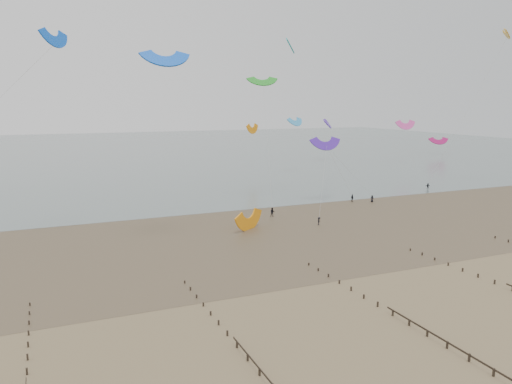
# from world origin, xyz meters

# --- Properties ---
(ground) EXTENTS (500.00, 500.00, 0.00)m
(ground) POSITION_xyz_m (0.00, 0.00, 0.00)
(ground) COLOR brown
(ground) RESTS_ON ground
(sea_and_shore) EXTENTS (500.00, 665.00, 0.03)m
(sea_and_shore) POSITION_xyz_m (-4.08, 34.40, 0.01)
(sea_and_shore) COLOR #475654
(sea_and_shore) RESTS_ON ground
(groynes) EXTENTS (72.16, 50.16, 1.00)m
(groynes) POSITION_xyz_m (4.00, -19.05, 0.47)
(groynes) COLOR black
(groynes) RESTS_ON ground
(kitesurfers) EXTENTS (139.07, 27.81, 1.85)m
(kitesurfers) POSITION_xyz_m (25.83, 45.58, 0.83)
(kitesurfers) COLOR black
(kitesurfers) RESTS_ON ground
(grounded_kite) EXTENTS (9.00, 8.59, 3.91)m
(grounded_kite) POSITION_xyz_m (4.10, 34.12, 0.00)
(grounded_kite) COLOR orange
(grounded_kite) RESTS_ON ground
(kites_airborne) EXTENTS (255.59, 112.03, 42.05)m
(kites_airborne) POSITION_xyz_m (-2.33, 88.05, 20.54)
(kites_airborne) COLOR #9C0D55
(kites_airborne) RESTS_ON ground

